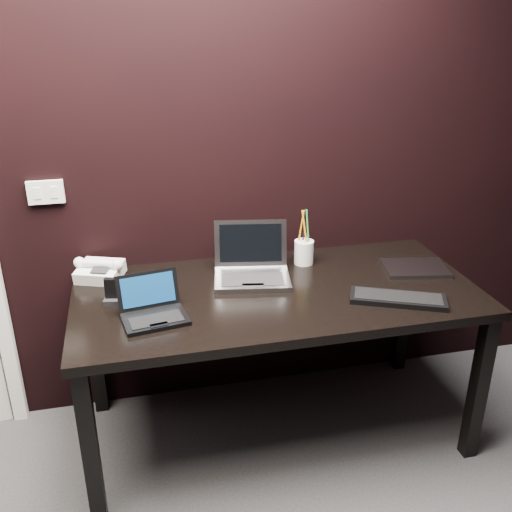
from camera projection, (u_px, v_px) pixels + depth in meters
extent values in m
plane|color=black|center=(189.00, 142.00, 2.49)|extent=(4.00, 0.00, 4.00)
cube|color=silver|center=(46.00, 192.00, 2.42)|extent=(0.15, 0.02, 0.10)
cube|color=silver|center=(37.00, 193.00, 2.40)|extent=(0.03, 0.01, 0.05)
cube|color=silver|center=(54.00, 192.00, 2.42)|extent=(0.03, 0.01, 0.05)
cube|color=black|center=(277.00, 294.00, 2.42)|extent=(1.70, 0.80, 0.04)
cube|color=black|center=(90.00, 449.00, 2.09)|extent=(0.06, 0.06, 0.70)
cube|color=black|center=(478.00, 388.00, 2.43)|extent=(0.06, 0.06, 0.70)
cube|color=black|center=(95.00, 348.00, 2.72)|extent=(0.06, 0.06, 0.70)
cube|color=black|center=(403.00, 311.00, 3.05)|extent=(0.06, 0.06, 0.70)
cube|color=black|center=(155.00, 319.00, 2.17)|extent=(0.26, 0.20, 0.02)
cube|color=black|center=(156.00, 319.00, 2.15)|extent=(0.21, 0.12, 0.00)
cube|color=black|center=(159.00, 325.00, 2.11)|extent=(0.07, 0.04, 0.00)
cube|color=black|center=(148.00, 290.00, 2.23)|extent=(0.25, 0.09, 0.14)
cube|color=#0A264B|center=(148.00, 290.00, 2.23)|extent=(0.21, 0.07, 0.11)
cube|color=#9B9BA0|center=(252.00, 279.00, 2.49)|extent=(0.36, 0.29, 0.02)
cube|color=black|center=(252.00, 279.00, 2.46)|extent=(0.29, 0.17, 0.00)
cube|color=#A3A2A8|center=(253.00, 285.00, 2.40)|extent=(0.10, 0.05, 0.00)
cube|color=gray|center=(251.00, 243.00, 2.58)|extent=(0.33, 0.12, 0.20)
cube|color=black|center=(251.00, 243.00, 2.57)|extent=(0.28, 0.09, 0.17)
cube|color=black|center=(398.00, 299.00, 2.32)|extent=(0.40, 0.28, 0.02)
cube|color=black|center=(398.00, 296.00, 2.31)|extent=(0.36, 0.24, 0.00)
cube|color=gray|center=(415.00, 268.00, 2.60)|extent=(0.31, 0.25, 0.02)
cube|color=silver|center=(100.00, 272.00, 2.51)|extent=(0.23, 0.22, 0.08)
cylinder|color=silver|center=(98.00, 264.00, 2.48)|extent=(0.17, 0.10, 0.04)
sphere|color=silver|center=(79.00, 263.00, 2.49)|extent=(0.07, 0.07, 0.05)
sphere|color=silver|center=(117.00, 265.00, 2.47)|extent=(0.07, 0.07, 0.05)
cube|color=black|center=(100.00, 270.00, 2.45)|extent=(0.08, 0.07, 0.01)
cube|color=black|center=(111.00, 290.00, 2.29)|extent=(0.05, 0.03, 0.11)
cube|color=black|center=(112.00, 302.00, 2.30)|extent=(0.07, 0.06, 0.02)
cylinder|color=silver|center=(304.00, 252.00, 2.65)|extent=(0.11, 0.11, 0.11)
cylinder|color=orange|center=(301.00, 227.00, 2.60)|extent=(0.03, 0.03, 0.17)
cylinder|color=#279145|center=(308.00, 227.00, 2.60)|extent=(0.02, 0.02, 0.17)
cylinder|color=black|center=(304.00, 226.00, 2.61)|extent=(0.02, 0.02, 0.17)
cylinder|color=#C67412|center=(305.00, 228.00, 2.59)|extent=(0.03, 0.03, 0.17)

